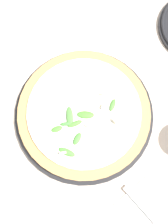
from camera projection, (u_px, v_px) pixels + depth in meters
The scene contains 4 objects.
ground_plane at pixel (101, 111), 0.61m from camera, with size 6.00×6.00×0.00m, color beige.
pizza_arugula_main at pixel (84, 113), 0.60m from camera, with size 0.32×0.32×0.05m.
napkin at pixel (153, 219), 0.55m from camera, with size 0.17×0.13×0.01m.
fork at pixel (156, 222), 0.55m from camera, with size 0.19×0.05×0.00m.
Camera 1 is at (0.06, -0.14, 0.59)m, focal length 42.00 mm.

